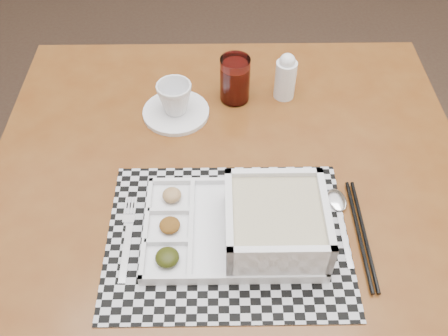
{
  "coord_description": "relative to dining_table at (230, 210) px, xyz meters",
  "views": [
    {
      "loc": [
        -0.11,
        -1.28,
        1.49
      ],
      "look_at": [
        -0.02,
        -0.67,
        0.81
      ],
      "focal_mm": 40.0,
      "sensor_mm": 36.0,
      "label": 1
    }
  ],
  "objects": [
    {
      "name": "spoon",
      "position": [
        0.2,
        -0.08,
        0.08
      ],
      "size": [
        0.04,
        0.18,
        0.01
      ],
      "color": "silver",
      "rests_on": "placemat"
    },
    {
      "name": "creamer_bottle",
      "position": [
        0.16,
        0.26,
        0.13
      ],
      "size": [
        0.05,
        0.05,
        0.12
      ],
      "color": "silver",
      "rests_on": "dining_table"
    },
    {
      "name": "placemat",
      "position": [
        -0.02,
        -0.12,
        0.08
      ],
      "size": [
        0.47,
        0.39,
        0.0
      ],
      "primitive_type": "cube",
      "rotation": [
        0.0,
        0.0,
        -0.12
      ],
      "color": "#ADADB5",
      "rests_on": "dining_table"
    },
    {
      "name": "saucer",
      "position": [
        -0.09,
        0.23,
        0.08
      ],
      "size": [
        0.15,
        0.15,
        0.01
      ],
      "primitive_type": "cylinder",
      "color": "silver",
      "rests_on": "dining_table"
    },
    {
      "name": "cup",
      "position": [
        -0.09,
        0.23,
        0.12
      ],
      "size": [
        0.1,
        0.1,
        0.07
      ],
      "primitive_type": "imported",
      "rotation": [
        0.0,
        0.0,
        -0.39
      ],
      "color": "silver",
      "rests_on": "saucer"
    },
    {
      "name": "floor",
      "position": [
        0.01,
        0.66,
        -0.66
      ],
      "size": [
        5.0,
        5.0,
        0.0
      ],
      "primitive_type": "plane",
      "color": "#311F18",
      "rests_on": "ground"
    },
    {
      "name": "fork",
      "position": [
        -0.2,
        -0.09,
        0.08
      ],
      "size": [
        0.04,
        0.19,
        0.0
      ],
      "color": "silver",
      "rests_on": "placemat"
    },
    {
      "name": "serving_tray",
      "position": [
        0.04,
        -0.13,
        0.11
      ],
      "size": [
        0.34,
        0.26,
        0.09
      ],
      "color": "silver",
      "rests_on": "placemat"
    },
    {
      "name": "dining_table",
      "position": [
        0.0,
        0.0,
        0.0
      ],
      "size": [
        1.09,
        1.09,
        0.74
      ],
      "color": "#56290F",
      "rests_on": "ground"
    },
    {
      "name": "juice_glass",
      "position": [
        0.05,
        0.27,
        0.13
      ],
      "size": [
        0.07,
        0.07,
        0.11
      ],
      "color": "white",
      "rests_on": "dining_table"
    },
    {
      "name": "chopsticks",
      "position": [
        0.22,
        -0.15,
        0.08
      ],
      "size": [
        0.05,
        0.24,
        0.01
      ],
      "color": "black",
      "rests_on": "placemat"
    }
  ]
}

